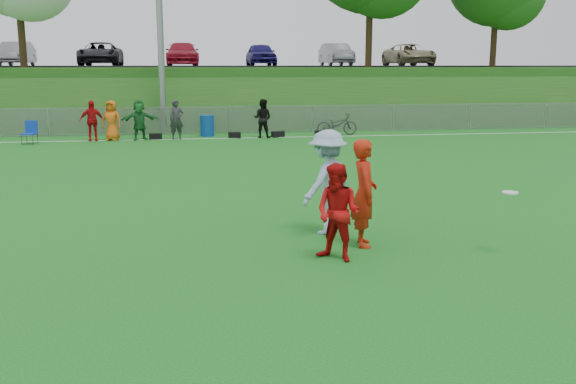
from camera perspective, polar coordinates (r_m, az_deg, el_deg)
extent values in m
plane|color=#145F19|center=(10.70, 2.50, -5.98)|extent=(120.00, 120.00, 0.00)
cube|color=white|center=(28.26, -5.00, 4.79)|extent=(60.00, 0.10, 0.01)
cube|color=gray|center=(30.18, -5.31, 6.33)|extent=(58.00, 0.02, 1.20)
cube|color=gray|center=(30.14, -5.33, 7.56)|extent=(58.00, 0.04, 0.04)
cylinder|color=gray|center=(30.94, -11.39, 16.30)|extent=(0.30, 0.30, 12.00)
cube|color=#1D5417|center=(41.09, -6.45, 8.86)|extent=(120.00, 18.00, 3.00)
cube|color=black|center=(43.05, -6.64, 11.03)|extent=(120.00, 12.00, 0.10)
cylinder|color=black|center=(40.44, 17.99, 15.46)|extent=(0.36, 0.36, 7.00)
imported|color=gray|center=(43.15, -23.04, 11.25)|extent=(1.52, 4.37, 1.44)
imported|color=black|center=(42.29, -16.31, 11.70)|extent=(2.39, 5.18, 1.44)
imported|color=maroon|center=(42.01, -9.38, 12.00)|extent=(2.02, 4.96, 1.44)
imported|color=navy|center=(42.32, -2.44, 12.13)|extent=(1.70, 4.23, 1.44)
imported|color=gray|center=(43.21, 4.31, 12.09)|extent=(1.52, 4.37, 1.44)
imported|color=#9A9168|center=(44.64, 10.70, 11.91)|extent=(2.39, 5.18, 1.44)
imported|color=red|center=(28.35, -17.05, 6.07)|extent=(1.05, 0.57, 1.69)
imported|color=orange|center=(28.25, -15.41, 6.15)|extent=(0.95, 0.76, 1.69)
imported|color=#1B6729|center=(28.16, -13.07, 6.24)|extent=(1.65, 0.85, 1.69)
imported|color=#2C2B2E|center=(28.10, -9.88, 6.36)|extent=(0.69, 0.53, 1.69)
imported|color=black|center=(28.31, -2.27, 6.55)|extent=(1.02, 0.93, 1.69)
cube|color=black|center=(28.29, -11.69, 4.86)|extent=(0.56, 0.31, 0.26)
cube|color=black|center=(28.35, -4.78, 5.07)|extent=(0.57, 0.32, 0.26)
cube|color=black|center=(28.57, -0.90, 5.15)|extent=(0.61, 0.42, 0.26)
cube|color=black|center=(28.92, 2.97, 5.21)|extent=(0.62, 0.51, 0.26)
imported|color=#B81F0C|center=(11.35, 6.78, -0.10)|extent=(0.55, 0.75, 1.90)
imported|color=#BA0C0E|center=(10.46, 4.47, -1.84)|extent=(0.99, 0.98, 1.61)
imported|color=#96B3D1|center=(12.12, 3.53, 0.88)|extent=(1.45, 1.39, 1.98)
cylinder|color=silver|center=(11.35, 19.14, -0.04)|extent=(0.27, 0.27, 0.03)
cylinder|color=#0D3B94|center=(29.15, -7.19, 5.86)|extent=(0.82, 0.82, 0.94)
cube|color=#1038B0|center=(28.02, -22.02, 4.81)|extent=(0.62, 0.62, 0.05)
cube|color=#1038B0|center=(28.22, -21.84, 5.40)|extent=(0.52, 0.15, 0.52)
imported|color=#2E2E31|center=(29.48, 4.38, 6.02)|extent=(1.89, 0.70, 0.98)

